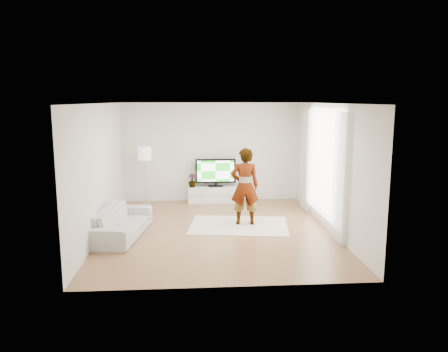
{
  "coord_description": "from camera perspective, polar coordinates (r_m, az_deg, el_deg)",
  "views": [
    {
      "loc": [
        -0.52,
        -9.37,
        2.87
      ],
      "look_at": [
        0.19,
        0.4,
        1.16
      ],
      "focal_mm": 35.0,
      "sensor_mm": 36.0,
      "label": 1
    }
  ],
  "objects": [
    {
      "name": "ceiling",
      "position": [
        9.39,
        -0.99,
        9.47
      ],
      "size": [
        6.0,
        6.0,
        0.0
      ],
      "primitive_type": "plane",
      "color": "white",
      "rests_on": "wall_back"
    },
    {
      "name": "wall_right",
      "position": [
        9.95,
        13.56,
        1.13
      ],
      "size": [
        0.02,
        6.0,
        2.8
      ],
      "primitive_type": "cube",
      "color": "silver",
      "rests_on": "floor"
    },
    {
      "name": "wall_back",
      "position": [
        12.47,
        -1.73,
        3.13
      ],
      "size": [
        5.0,
        0.02,
        2.8
      ],
      "primitive_type": "cube",
      "color": "silver",
      "rests_on": "floor"
    },
    {
      "name": "wall_left",
      "position": [
        9.69,
        -15.9,
        0.79
      ],
      "size": [
        0.02,
        6.0,
        2.8
      ],
      "primitive_type": "cube",
      "color": "silver",
      "rests_on": "floor"
    },
    {
      "name": "wall_front",
      "position": [
        6.56,
        0.49,
        -3.06
      ],
      "size": [
        5.0,
        0.02,
        2.8
      ],
      "primitive_type": "cube",
      "color": "silver",
      "rests_on": "floor"
    },
    {
      "name": "curtain_near",
      "position": [
        8.99,
        14.85,
        -0.16
      ],
      "size": [
        0.04,
        0.7,
        2.6
      ],
      "primitive_type": "cube",
      "color": "white",
      "rests_on": "floor"
    },
    {
      "name": "curtain_far",
      "position": [
        11.45,
        10.66,
        2.11
      ],
      "size": [
        0.04,
        0.7,
        2.6
      ],
      "primitive_type": "cube",
      "color": "white",
      "rests_on": "floor"
    },
    {
      "name": "floor",
      "position": [
        9.82,
        -0.94,
        -7.1
      ],
      "size": [
        6.0,
        6.0,
        0.0
      ],
      "primitive_type": "plane",
      "color": "#A06C48",
      "rests_on": "ground"
    },
    {
      "name": "sofa",
      "position": [
        9.57,
        -13.24,
        -5.9
      ],
      "size": [
        1.13,
        2.21,
        0.62
      ],
      "primitive_type": "imported",
      "rotation": [
        0.0,
        0.0,
        1.42
      ],
      "color": "#B8B8B3",
      "rests_on": "floor"
    },
    {
      "name": "television",
      "position": [
        12.34,
        -1.11,
        0.58
      ],
      "size": [
        1.14,
        0.22,
        0.79
      ],
      "color": "black",
      "rests_on": "media_console"
    },
    {
      "name": "game_console",
      "position": [
        12.43,
        2.06,
        -0.91
      ],
      "size": [
        0.05,
        0.15,
        0.19
      ],
      "rotation": [
        0.0,
        0.0,
        -0.05
      ],
      "color": "white",
      "rests_on": "media_console"
    },
    {
      "name": "potted_plant",
      "position": [
        12.34,
        -4.19,
        -0.59
      ],
      "size": [
        0.24,
        0.24,
        0.37
      ],
      "primitive_type": "imported",
      "rotation": [
        0.0,
        0.0,
        0.18
      ],
      "color": "#3F7238",
      "rests_on": "media_console"
    },
    {
      "name": "window",
      "position": [
        10.22,
        12.96,
        1.66
      ],
      "size": [
        0.01,
        2.6,
        2.5
      ],
      "primitive_type": "cube",
      "color": "white",
      "rests_on": "wall_right"
    },
    {
      "name": "rug",
      "position": [
        10.18,
        1.95,
        -6.44
      ],
      "size": [
        2.43,
        1.9,
        0.01
      ],
      "primitive_type": "cube",
      "rotation": [
        0.0,
        0.0,
        -0.14
      ],
      "color": "silver",
      "rests_on": "floor"
    },
    {
      "name": "floor_lamp",
      "position": [
        12.07,
        -10.29,
        2.56
      ],
      "size": [
        0.36,
        0.36,
        1.61
      ],
      "color": "silver",
      "rests_on": "floor"
    },
    {
      "name": "player",
      "position": [
        10.08,
        2.73,
        -1.35
      ],
      "size": [
        0.67,
        0.45,
        1.79
      ],
      "primitive_type": "imported",
      "rotation": [
        0.0,
        0.0,
        3.11
      ],
      "color": "#334772",
      "rests_on": "rug"
    },
    {
      "name": "media_console",
      "position": [
        12.44,
        -1.09,
        -2.39
      ],
      "size": [
        1.57,
        0.45,
        0.44
      ],
      "color": "white",
      "rests_on": "floor"
    }
  ]
}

